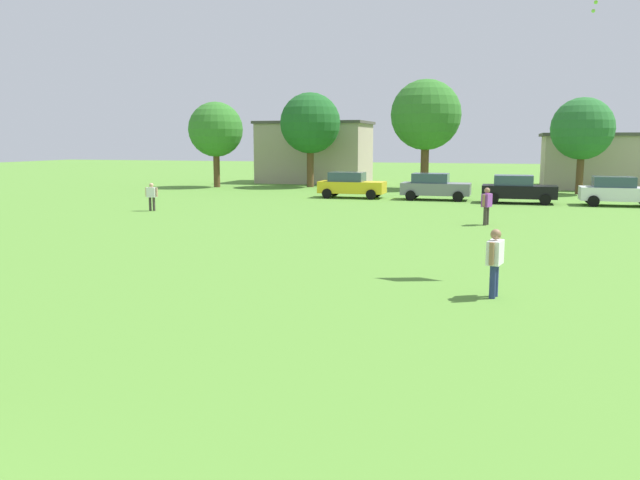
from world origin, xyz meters
name	(u,v)px	position (x,y,z in m)	size (l,w,h in m)	color
ground_plane	(383,215)	(0.00, 30.00, 0.00)	(160.00, 160.00, 0.00)	#568C33
adult_bystander	(495,257)	(5.87, 13.47, 0.98)	(0.41, 0.77, 1.65)	navy
bystander_near_trees	(487,203)	(5.15, 27.33, 0.99)	(0.48, 0.75, 1.66)	#3F3833
bystander_midfield	(152,194)	(-12.24, 28.36, 0.89)	(0.71, 0.30, 1.49)	#3F3833
parked_car_yellow_0	(351,185)	(-3.95, 39.21, 0.86)	(4.30, 2.02, 1.68)	yellow
parked_car_gray_1	(434,186)	(1.49, 39.25, 0.86)	(4.30, 2.02, 1.68)	slate
parked_car_black_2	(518,189)	(6.55, 38.39, 0.86)	(4.30, 2.02, 1.68)	black
parked_car_white_3	(618,191)	(12.07, 38.35, 0.86)	(4.30, 2.02, 1.68)	white
tree_far_left	(216,130)	(-16.78, 45.91, 4.60)	(4.38, 4.38, 6.82)	brown
tree_left	(310,123)	(-9.54, 48.17, 5.10)	(4.85, 4.85, 7.56)	brown
tree_right	(426,115)	(-0.34, 48.44, 5.66)	(5.38, 5.38, 8.38)	brown
tree_far_right	(582,129)	(10.75, 46.73, 4.53)	(4.31, 4.31, 6.71)	brown
house_left	(315,152)	(-10.89, 53.90, 2.72)	(9.72, 6.32, 5.43)	tan
house_right	(631,161)	(15.12, 53.90, 2.17)	(13.71, 8.30, 4.32)	tan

